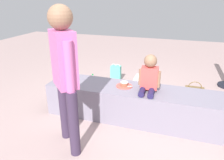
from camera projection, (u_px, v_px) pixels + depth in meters
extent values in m
plane|color=#AA8E8B|center=(130.00, 117.00, 3.02)|extent=(12.00, 12.00, 0.00)
cube|color=gray|center=(131.00, 103.00, 2.94)|extent=(2.31, 0.54, 0.45)
cylinder|color=#221C49|center=(142.00, 91.00, 2.68)|extent=(0.09, 0.25, 0.08)
cylinder|color=#221C49|center=(151.00, 92.00, 2.65)|extent=(0.09, 0.25, 0.08)
cube|color=#EC4C47|center=(149.00, 78.00, 2.71)|extent=(0.22, 0.14, 0.28)
sphere|color=#8C664C|center=(151.00, 61.00, 2.63)|extent=(0.16, 0.16, 0.16)
cylinder|color=#8C664C|center=(141.00, 77.00, 2.75)|extent=(0.05, 0.05, 0.21)
cylinder|color=#8C664C|center=(158.00, 79.00, 2.67)|extent=(0.05, 0.05, 0.21)
cylinder|color=#372941|center=(74.00, 124.00, 2.20)|extent=(0.11, 0.11, 0.74)
cylinder|color=#372941|center=(64.00, 110.00, 2.48)|extent=(0.11, 0.11, 0.74)
cube|color=#CC61A3|center=(64.00, 59.00, 2.10)|extent=(0.36, 0.35, 0.56)
sphere|color=#8C664C|center=(60.00, 17.00, 1.95)|extent=(0.24, 0.24, 0.24)
cylinder|color=#CC61A3|center=(69.00, 69.00, 1.99)|extent=(0.09, 0.09, 0.53)
cylinder|color=#CC61A3|center=(60.00, 60.00, 2.26)|extent=(0.09, 0.09, 0.53)
cylinder|color=#E0594C|center=(124.00, 86.00, 2.90)|extent=(0.22, 0.22, 0.01)
cylinder|color=#97563C|center=(124.00, 84.00, 2.89)|extent=(0.10, 0.10, 0.04)
cylinder|color=silver|center=(124.00, 82.00, 2.88)|extent=(0.10, 0.10, 0.01)
cube|color=silver|center=(128.00, 86.00, 2.87)|extent=(0.11, 0.04, 0.00)
cube|color=#59C6B2|center=(116.00, 73.00, 4.24)|extent=(0.20, 0.11, 0.31)
torus|color=white|center=(114.00, 66.00, 4.19)|extent=(0.08, 0.01, 0.08)
torus|color=white|center=(118.00, 66.00, 4.17)|extent=(0.08, 0.01, 0.08)
cylinder|color=silver|center=(93.00, 81.00, 4.04)|extent=(0.07, 0.07, 0.18)
cone|color=silver|center=(93.00, 76.00, 4.01)|extent=(0.06, 0.06, 0.03)
cylinder|color=#268C3F|center=(93.00, 75.00, 4.00)|extent=(0.03, 0.03, 0.02)
cylinder|color=silver|center=(121.00, 88.00, 3.74)|extent=(0.07, 0.07, 0.17)
cone|color=silver|center=(121.00, 83.00, 3.70)|extent=(0.06, 0.06, 0.03)
cylinder|color=blue|center=(121.00, 82.00, 3.69)|extent=(0.03, 0.03, 0.02)
cylinder|color=red|center=(170.00, 103.00, 3.31)|extent=(0.07, 0.07, 0.11)
cube|color=white|center=(143.00, 80.00, 4.15)|extent=(0.34, 0.33, 0.13)
cube|color=black|center=(151.00, 94.00, 3.50)|extent=(0.30, 0.12, 0.21)
torus|color=black|center=(151.00, 88.00, 3.46)|extent=(0.22, 0.01, 0.22)
cube|color=brown|center=(194.00, 95.00, 3.40)|extent=(0.29, 0.14, 0.25)
torus|color=brown|center=(195.00, 88.00, 3.36)|extent=(0.21, 0.01, 0.21)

